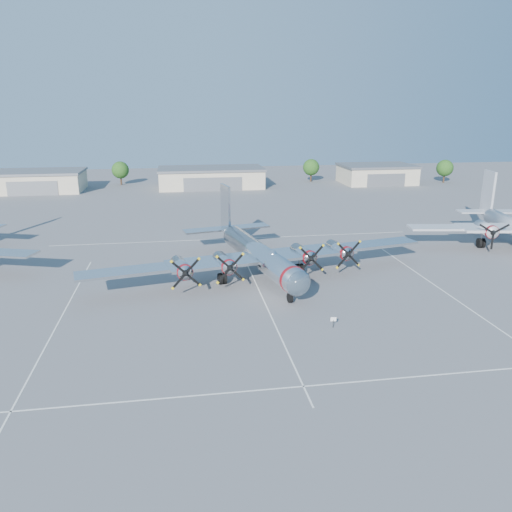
{
  "coord_description": "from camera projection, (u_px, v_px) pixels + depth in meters",
  "views": [
    {
      "loc": [
        -9.2,
        -56.02,
        21.37
      ],
      "look_at": [
        0.24,
        3.81,
        3.2
      ],
      "focal_mm": 35.0,
      "sensor_mm": 36.0,
      "label": 1
    }
  ],
  "objects": [
    {
      "name": "tree_west",
      "position": [
        120.0,
        170.0,
        140.73
      ],
      "size": [
        4.8,
        4.8,
        6.64
      ],
      "color": "#382619",
      "rests_on": "ground"
    },
    {
      "name": "hangar_west",
      "position": [
        39.0,
        181.0,
        130.57
      ],
      "size": [
        22.6,
        14.6,
        5.4
      ],
      "color": "#B4A88F",
      "rests_on": "ground"
    },
    {
      "name": "hangar_center",
      "position": [
        211.0,
        177.0,
        137.29
      ],
      "size": [
        28.6,
        14.6,
        5.4
      ],
      "color": "#B4A88F",
      "rests_on": "ground"
    },
    {
      "name": "tree_far_east",
      "position": [
        445.0,
        168.0,
        145.15
      ],
      "size": [
        4.8,
        4.8,
        6.64
      ],
      "color": "#382619",
      "rests_on": "ground"
    },
    {
      "name": "tree_east",
      "position": [
        311.0,
        167.0,
        147.04
      ],
      "size": [
        4.8,
        4.8,
        6.64
      ],
      "color": "#382619",
      "rests_on": "ground"
    },
    {
      "name": "info_placard",
      "position": [
        333.0,
        320.0,
        50.07
      ],
      "size": [
        0.59,
        0.1,
        1.12
      ],
      "rotation": [
        0.0,
        0.0,
        -0.1
      ],
      "color": "black",
      "rests_on": "ground"
    },
    {
      "name": "hangar_east",
      "position": [
        377.0,
        174.0,
        144.45
      ],
      "size": [
        20.6,
        14.6,
        5.4
      ],
      "color": "#B4A88F",
      "rests_on": "ground"
    },
    {
      "name": "ground",
      "position": [
        259.0,
        290.0,
        60.52
      ],
      "size": [
        260.0,
        260.0,
        0.0
      ],
      "primitive_type": "plane",
      "color": "#59595B",
      "rests_on": "ground"
    },
    {
      "name": "parking_lines",
      "position": [
        261.0,
        295.0,
        58.86
      ],
      "size": [
        60.0,
        50.08,
        0.01
      ],
      "color": "silver",
      "rests_on": "ground"
    },
    {
      "name": "main_bomber_b29",
      "position": [
        256.0,
        274.0,
        66.23
      ],
      "size": [
        50.82,
        39.75,
        10.04
      ],
      "primitive_type": null,
      "rotation": [
        0.0,
        0.0,
        0.21
      ],
      "color": "silver",
      "rests_on": "ground"
    },
    {
      "name": "twin_engine_east",
      "position": [
        509.0,
        245.0,
        80.08
      ],
      "size": [
        37.11,
        29.18,
        10.71
      ],
      "primitive_type": null,
      "rotation": [
        0.0,
        0.0,
        -0.15
      ],
      "color": "silver",
      "rests_on": "ground"
    }
  ]
}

